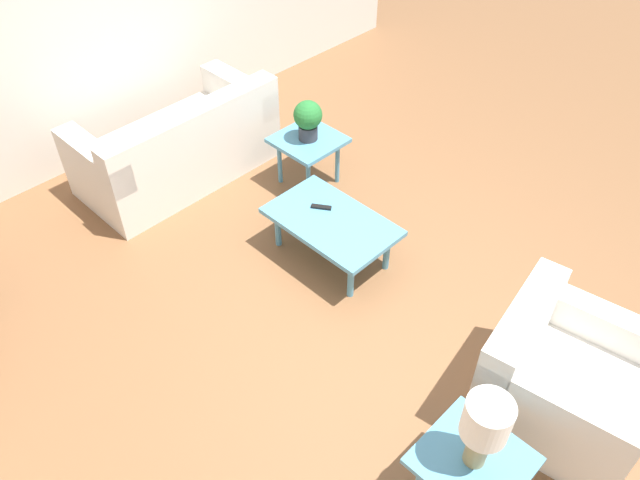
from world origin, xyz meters
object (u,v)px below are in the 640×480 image
side_table_lamp (471,465)px  armchair (560,380)px  table_lamp (485,425)px  side_table_plant (308,145)px  potted_plant (308,118)px  coffee_table (331,224)px  sofa (180,148)px

side_table_lamp → armchair: bearing=-93.1°
armchair → table_lamp: size_ratio=2.06×
side_table_plant → potted_plant: 0.27m
side_table_plant → side_table_lamp: (-2.75, 1.48, 0.00)m
coffee_table → table_lamp: table_lamp is taller
sofa → side_table_plant: sofa is taller
coffee_table → potted_plant: 1.05m
armchair → side_table_plant: (2.80, -0.58, 0.09)m
sofa → armchair: 3.69m
side_table_plant → potted_plant: size_ratio=1.50×
sofa → side_table_plant: 1.17m
table_lamp → sofa: bearing=-11.3°
side_table_plant → armchair: bearing=168.2°
armchair → side_table_lamp: 0.90m
potted_plant → coffee_table: bearing=145.8°
side_table_plant → potted_plant: potted_plant is taller
side_table_lamp → sofa: bearing=-11.3°
coffee_table → potted_plant: size_ratio=2.77×
coffee_table → table_lamp: 2.18m
sofa → table_lamp: 3.74m
side_table_plant → sofa: bearing=40.3°
potted_plant → sofa: bearing=40.3°
coffee_table → side_table_plant: (0.83, -0.56, 0.06)m
armchair → coffee_table: size_ratio=1.03×
side_table_plant → table_lamp: 3.14m
armchair → table_lamp: table_lamp is taller
armchair → side_table_lamp: (0.05, 0.90, 0.09)m
side_table_plant → side_table_lamp: 3.12m
side_table_plant → table_lamp: bearing=151.7°
sofa → side_table_plant: bearing=129.9°
sofa → armchair: sofa is taller
side_table_plant → table_lamp: table_lamp is taller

